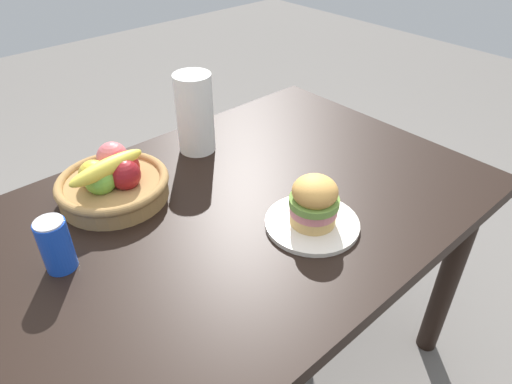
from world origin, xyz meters
TOP-DOWN VIEW (x-y plane):
  - ground_plane at (0.00, 0.00)m, footprint 8.00×8.00m
  - dining_table at (0.00, 0.00)m, footprint 1.40×0.90m
  - plate at (0.11, -0.19)m, footprint 0.23×0.23m
  - sandwich at (0.11, -0.19)m, footprint 0.12×0.12m
  - soda_can at (-0.40, 0.08)m, footprint 0.07×0.07m
  - fruit_basket at (-0.19, 0.24)m, footprint 0.29×0.29m
  - paper_towel_roll at (0.12, 0.30)m, footprint 0.11×0.11m

SIDE VIEW (x-z plane):
  - ground_plane at x=0.00m, z-range 0.00..0.00m
  - dining_table at x=0.00m, z-range 0.27..1.02m
  - plate at x=0.11m, z-range 0.75..0.76m
  - fruit_basket at x=-0.19m, z-range 0.73..0.87m
  - soda_can at x=-0.40m, z-range 0.75..0.88m
  - sandwich at x=0.11m, z-range 0.76..0.89m
  - paper_towel_roll at x=0.12m, z-range 0.75..0.99m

